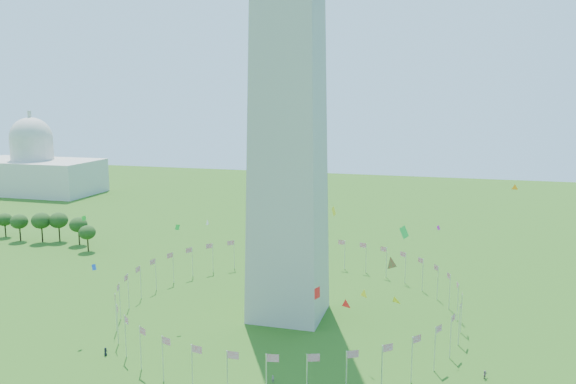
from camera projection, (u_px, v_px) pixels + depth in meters
name	position (u px, v px, depth m)	size (l,w,h in m)	color
flag_ring	(289.00, 297.00, 135.52)	(80.24, 80.24, 9.00)	silver
capitol_building	(32.00, 151.00, 303.26)	(70.00, 35.00, 46.00)	beige
kites_aloft	(316.00, 273.00, 105.85)	(107.90, 73.20, 31.21)	yellow
tree_line_west	(34.00, 229.00, 202.43)	(54.77, 14.96, 11.09)	#29541C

